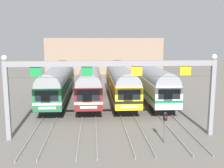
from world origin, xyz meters
TOP-DOWN VIEW (x-y plane):
  - ground_plane at (0.00, 0.00)m, footprint 160.00×160.00m
  - track_bed at (0.00, 17.00)m, footprint 13.75×70.00m
  - commuter_train_green at (-6.12, -0.00)m, footprint 2.88×18.06m
  - commuter_train_maroon at (-2.04, -0.01)m, footprint 2.88×18.06m
  - commuter_train_yellow at (2.04, -0.00)m, footprint 2.88×18.06m
  - commuter_train_white at (6.12, -0.01)m, footprint 2.88×18.06m
  - catenary_gantry at (0.00, -13.50)m, footprint 17.48×0.44m
  - yard_signal_mast at (4.08, -15.16)m, footprint 0.28×0.35m
  - maintenance_building at (1.12, 32.63)m, footprint 27.59×10.00m

SIDE VIEW (x-z plane):
  - ground_plane at x=0.00m, z-range 0.00..0.00m
  - track_bed at x=0.00m, z-range 0.00..0.15m
  - yard_signal_mast at x=4.08m, z-range 0.51..3.03m
  - commuter_train_maroon at x=-2.04m, z-range 0.30..5.07m
  - commuter_train_white at x=6.12m, z-range 0.30..5.07m
  - commuter_train_green at x=-6.12m, z-range 0.16..5.21m
  - commuter_train_yellow at x=2.04m, z-range 0.16..5.21m
  - maintenance_building at x=1.12m, z-range 0.00..8.39m
  - catenary_gantry at x=0.00m, z-range 1.63..8.60m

